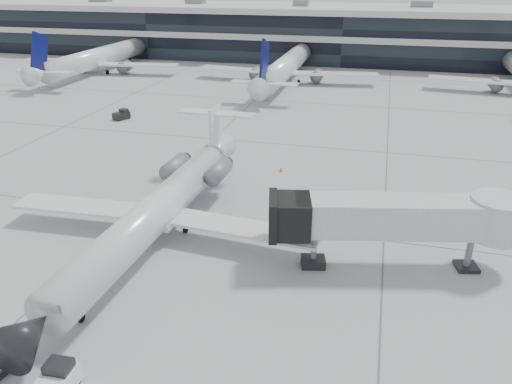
# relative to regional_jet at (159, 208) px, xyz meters

# --- Properties ---
(ground) EXTENTS (220.00, 220.00, 0.00)m
(ground) POSITION_rel_regional_jet_xyz_m (6.12, 3.43, -2.35)
(ground) COLOR #9C9D9F
(ground) RESTS_ON ground
(terminal) EXTENTS (170.00, 22.00, 10.00)m
(terminal) POSITION_rel_regional_jet_xyz_m (6.12, 85.43, 2.65)
(terminal) COLOR black
(terminal) RESTS_ON ground
(bg_jet_left) EXTENTS (32.00, 40.00, 9.60)m
(bg_jet_left) POSITION_rel_regional_jet_xyz_m (-38.88, 58.43, -2.35)
(bg_jet_left) COLOR white
(bg_jet_left) RESTS_ON ground
(bg_jet_center) EXTENTS (32.00, 40.00, 9.60)m
(bg_jet_center) POSITION_rel_regional_jet_xyz_m (-1.88, 58.43, -2.35)
(bg_jet_center) COLOR white
(bg_jet_center) RESTS_ON ground
(regional_jet) EXTENTS (23.94, 29.81, 6.89)m
(regional_jet) POSITION_rel_regional_jet_xyz_m (0.00, 0.00, 0.00)
(regional_jet) COLOR silver
(regional_jet) RESTS_ON ground
(jet_bridge) EXTENTS (15.94, 6.24, 5.15)m
(jet_bridge) POSITION_rel_regional_jet_xyz_m (17.23, 0.03, 1.40)
(jet_bridge) COLOR #BABDBF
(jet_bridge) RESTS_ON ground
(baggage_tug) EXTENTS (1.53, 2.45, 1.52)m
(baggage_tug) POSITION_rel_regional_jet_xyz_m (1.55, -15.28, -1.67)
(baggage_tug) COLOR white
(baggage_tug) RESTS_ON ground
(traffic_cone) EXTENTS (0.40, 0.40, 0.49)m
(traffic_cone) POSITION_rel_regional_jet_xyz_m (5.99, 15.12, -2.12)
(traffic_cone) COLOR orange
(traffic_cone) RESTS_ON ground
(far_tug) EXTENTS (2.01, 2.44, 1.34)m
(far_tug) POSITION_rel_regional_jet_xyz_m (-18.43, 28.50, -1.75)
(far_tug) COLOR black
(far_tug) RESTS_ON ground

